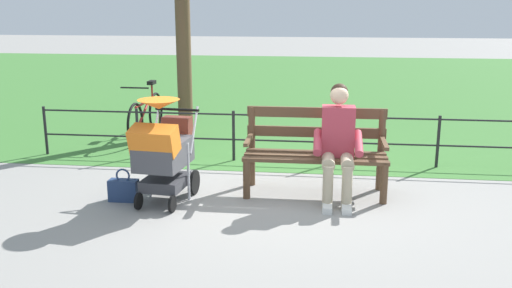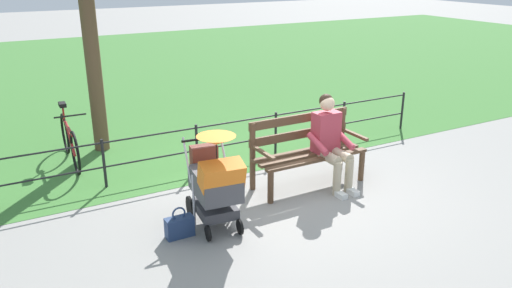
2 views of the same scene
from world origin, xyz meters
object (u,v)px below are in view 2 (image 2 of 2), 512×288
(handbag, at_px, (180,226))
(person_on_bench, at_px, (330,139))
(park_bench, at_px, (306,148))
(bicycle, at_px, (70,141))
(stroller, at_px, (215,180))

(handbag, bearing_deg, person_on_bench, -171.56)
(park_bench, xyz_separation_m, bicycle, (2.75, -2.36, -0.16))
(park_bench, height_order, bicycle, park_bench)
(handbag, height_order, bicycle, bicycle)
(park_bench, distance_m, person_on_bench, 0.36)
(handbag, bearing_deg, park_bench, -164.72)
(handbag, bearing_deg, bicycle, -77.12)
(park_bench, relative_size, stroller, 1.39)
(person_on_bench, height_order, bicycle, person_on_bench)
(park_bench, distance_m, handbag, 2.19)
(stroller, height_order, bicycle, stroller)
(person_on_bench, xyz_separation_m, stroller, (1.86, 0.33, -0.08))
(park_bench, distance_m, bicycle, 3.63)
(person_on_bench, bearing_deg, stroller, 10.00)
(park_bench, xyz_separation_m, handbag, (2.08, 0.57, -0.40))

